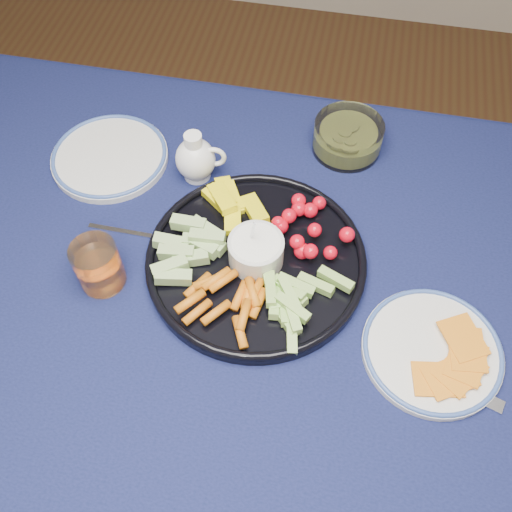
% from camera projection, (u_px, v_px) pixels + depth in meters
% --- Properties ---
extents(dining_table, '(1.67, 1.07, 0.75)m').
position_uv_depth(dining_table, '(286.00, 348.00, 0.96)').
color(dining_table, '#512C1B').
rests_on(dining_table, ground).
extents(crudite_platter, '(0.36, 0.36, 0.12)m').
position_uv_depth(crudite_platter, '(254.00, 258.00, 0.93)').
color(crudite_platter, black).
rests_on(crudite_platter, dining_table).
extents(creamer_pitcher, '(0.09, 0.07, 0.10)m').
position_uv_depth(creamer_pitcher, '(196.00, 159.00, 1.03)').
color(creamer_pitcher, white).
rests_on(creamer_pitcher, dining_table).
extents(pickle_bowl, '(0.13, 0.13, 0.06)m').
position_uv_depth(pickle_bowl, '(347.00, 138.00, 1.08)').
color(pickle_bowl, white).
rests_on(pickle_bowl, dining_table).
extents(cheese_plate, '(0.21, 0.21, 0.02)m').
position_uv_depth(cheese_plate, '(433.00, 350.00, 0.85)').
color(cheese_plate, silver).
rests_on(cheese_plate, dining_table).
extents(juice_tumbler, '(0.07, 0.07, 0.09)m').
position_uv_depth(juice_tumbler, '(99.00, 267.00, 0.90)').
color(juice_tumbler, white).
rests_on(juice_tumbler, dining_table).
extents(fork_left, '(0.15, 0.02, 0.00)m').
position_uv_depth(fork_left, '(135.00, 234.00, 0.99)').
color(fork_left, silver).
rests_on(fork_left, dining_table).
extents(fork_right, '(0.15, 0.06, 0.00)m').
position_uv_depth(fork_right, '(459.00, 387.00, 0.83)').
color(fork_right, silver).
rests_on(fork_right, dining_table).
extents(side_plate_extra, '(0.22, 0.22, 0.02)m').
position_uv_depth(side_plate_extra, '(110.00, 156.00, 1.08)').
color(side_plate_extra, silver).
rests_on(side_plate_extra, dining_table).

